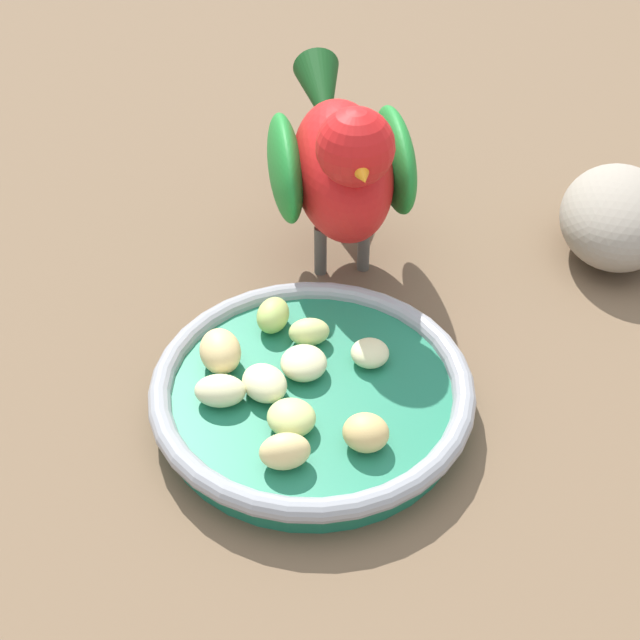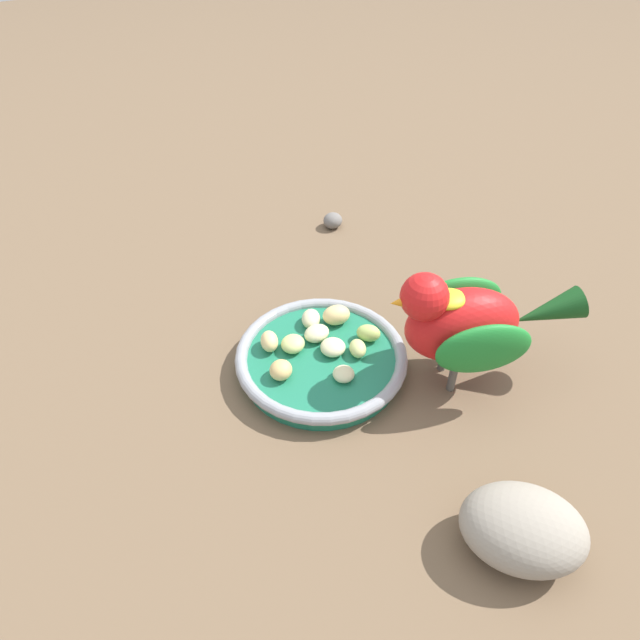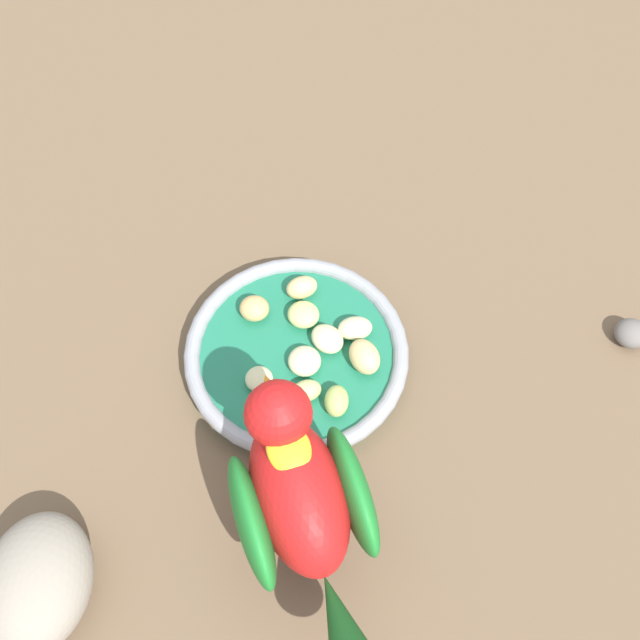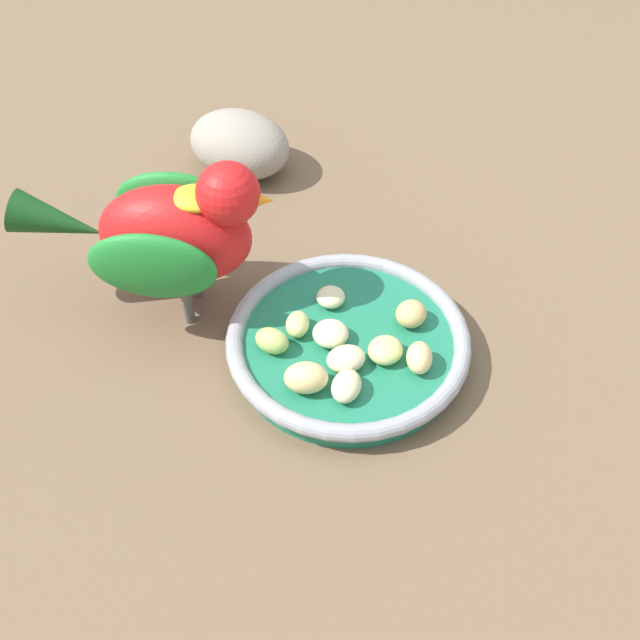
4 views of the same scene
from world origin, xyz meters
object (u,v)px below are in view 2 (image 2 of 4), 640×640
at_px(apple_piece_2, 336,315).
at_px(pebble_0, 333,220).
at_px(apple_piece_8, 311,319).
at_px(apple_piece_9, 281,370).
at_px(parrot, 466,321).
at_px(rock_large, 523,528).
at_px(apple_piece_1, 344,374).
at_px(apple_piece_5, 333,347).
at_px(apple_piece_7, 269,341).
at_px(apple_piece_4, 317,333).
at_px(feeding_bowl, 321,359).
at_px(apple_piece_6, 358,348).
at_px(apple_piece_0, 293,344).
at_px(apple_piece_3, 368,333).

relative_size(apple_piece_2, pebble_0, 1.13).
height_order(apple_piece_8, apple_piece_9, apple_piece_9).
distance_m(parrot, rock_large, 0.21).
relative_size(apple_piece_1, pebble_0, 0.80).
bearing_deg(rock_large, apple_piece_5, 7.43).
distance_m(apple_piece_7, apple_piece_9, 0.05).
bearing_deg(apple_piece_4, feeding_bowl, 162.79).
relative_size(apple_piece_4, apple_piece_6, 1.19).
distance_m(apple_piece_7, apple_piece_8, 0.06).
height_order(apple_piece_5, apple_piece_8, apple_piece_8).
xyz_separation_m(apple_piece_2, apple_piece_9, (-0.05, 0.10, -0.00)).
xyz_separation_m(apple_piece_8, pebble_0, (0.21, -0.15, -0.02)).
relative_size(feeding_bowl, apple_piece_8, 6.45).
distance_m(apple_piece_1, apple_piece_5, 0.04).
relative_size(apple_piece_2, apple_piece_4, 1.09).
height_order(apple_piece_5, pebble_0, apple_piece_5).
distance_m(apple_piece_1, rock_large, 0.24).
relative_size(apple_piece_4, apple_piece_9, 1.16).
bearing_deg(apple_piece_2, parrot, -146.17).
bearing_deg(parrot, feeding_bowl, -15.38).
height_order(apple_piece_4, apple_piece_6, same).
height_order(apple_piece_8, pebble_0, apple_piece_8).
distance_m(apple_piece_2, rock_large, 0.32).
xyz_separation_m(apple_piece_6, pebble_0, (0.28, -0.12, -0.02)).
bearing_deg(apple_piece_8, feeding_bowl, 165.07).
xyz_separation_m(apple_piece_0, apple_piece_7, (0.01, 0.02, 0.00)).
height_order(apple_piece_1, apple_piece_6, apple_piece_6).
height_order(apple_piece_9, pebble_0, apple_piece_9).
height_order(apple_piece_2, parrot, parrot).
relative_size(feeding_bowl, apple_piece_6, 7.59).
bearing_deg(apple_piece_3, apple_piece_5, 89.33).
height_order(apple_piece_0, parrot, parrot).
bearing_deg(parrot, apple_piece_8, -32.45).
bearing_deg(rock_large, apple_piece_9, 21.35).
xyz_separation_m(apple_piece_0, rock_large, (-0.30, -0.07, 0.00)).
bearing_deg(pebble_0, apple_piece_2, 152.07).
xyz_separation_m(apple_piece_3, apple_piece_8, (0.06, 0.05, -0.00)).
xyz_separation_m(feeding_bowl, apple_piece_9, (-0.01, 0.06, 0.02)).
xyz_separation_m(apple_piece_8, rock_large, (-0.33, -0.04, 0.00)).
bearing_deg(apple_piece_2, apple_piece_9, 116.96).
relative_size(apple_piece_5, apple_piece_9, 1.09).
xyz_separation_m(apple_piece_1, parrot, (-0.04, -0.12, 0.06)).
distance_m(feeding_bowl, apple_piece_6, 0.04).
xyz_separation_m(apple_piece_9, rock_large, (-0.27, -0.11, 0.00)).
xyz_separation_m(apple_piece_8, parrot, (-0.14, -0.12, 0.06)).
distance_m(apple_piece_7, parrot, 0.23).
relative_size(apple_piece_0, parrot, 0.13).
bearing_deg(apple_piece_4, apple_piece_5, -168.52).
bearing_deg(apple_piece_7, apple_piece_9, 171.26).
xyz_separation_m(feeding_bowl, apple_piece_6, (-0.02, -0.04, 0.01)).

